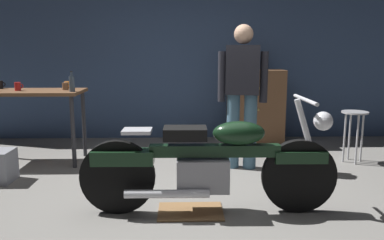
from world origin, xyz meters
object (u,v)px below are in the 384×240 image
mug_orange_travel (68,85)px  shop_stool (354,123)px  motorcycle (211,162)px  wooden_dresser (255,107)px  mug_red_diner (18,86)px  person_standing (242,90)px  mug_brown_stoneware (65,86)px  bottle (72,83)px  mug_black_matte (0,85)px

mug_orange_travel → shop_stool: bearing=-5.4°
motorcycle → wooden_dresser: wooden_dresser is taller
shop_stool → mug_orange_travel: (-3.58, 0.34, 0.45)m
mug_red_diner → wooden_dresser: bearing=16.9°
motorcycle → mug_red_diner: bearing=145.3°
shop_stool → mug_orange_travel: 3.63m
person_standing → mug_brown_stoneware: person_standing is taller
mug_orange_travel → bottle: size_ratio=0.47×
mug_orange_travel → mug_red_diner: 0.59m
mug_red_diner → mug_black_matte: 0.41m
mug_brown_stoneware → mug_red_diner: bearing=-170.5°
mug_orange_travel → bottle: 0.44m
motorcycle → person_standing: 1.45m
wooden_dresser → mug_orange_travel: wooden_dresser is taller
mug_black_matte → bottle: size_ratio=0.48×
mug_red_diner → mug_black_matte: (-0.33, 0.25, -0.00)m
mug_red_diner → bottle: bottle is taller
wooden_dresser → mug_orange_travel: bearing=-165.4°
mug_orange_travel → mug_black_matte: 0.85m
mug_orange_travel → mug_black_matte: mug_black_matte is taller
wooden_dresser → mug_brown_stoneware: (-2.52, -0.84, 0.39)m
mug_orange_travel → bottle: bearing=-67.7°
shop_stool → mug_orange_travel: size_ratio=5.61×
wooden_dresser → mug_black_matte: bearing=-168.6°
mug_brown_stoneware → mug_black_matte: mug_black_matte is taller
mug_red_diner → bottle: 0.70m
motorcycle → mug_red_diner: mug_red_diner is taller
wooden_dresser → mug_orange_travel: (-2.54, -0.66, 0.40)m
mug_red_diner → mug_brown_stoneware: (0.54, 0.09, -0.01)m
mug_brown_stoneware → motorcycle: bearing=-44.8°
shop_stool → mug_orange_travel: mug_orange_travel is taller
shop_stool → mug_black_matte: bearing=175.8°
mug_red_diner → mug_brown_stoneware: bearing=9.5°
mug_orange_travel → mug_brown_stoneware: (0.02, -0.18, -0.00)m
wooden_dresser → mug_red_diner: bearing=-163.1°
shop_stool → mug_red_diner: (-4.10, 0.08, 0.45)m
motorcycle → mug_brown_stoneware: bearing=135.8°
motorcycle → mug_orange_travel: size_ratio=19.19×
person_standing → mug_orange_travel: bearing=-3.8°
mug_black_matte → bottle: bottle is taller
mug_red_diner → mug_orange_travel: bearing=27.0°
wooden_dresser → shop_stool: bearing=-44.0°
shop_stool → bottle: (-3.42, -0.06, 0.50)m
mug_orange_travel → mug_red_diner: mug_red_diner is taller
shop_stool → mug_black_matte: 4.47m
shop_stool → bottle: size_ratio=2.66×
mug_orange_travel → mug_brown_stoneware: mug_orange_travel is taller
person_standing → wooden_dresser: 1.32m
mug_brown_stoneware → bottle: (0.14, -0.22, 0.05)m
person_standing → bottle: size_ratio=6.93×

